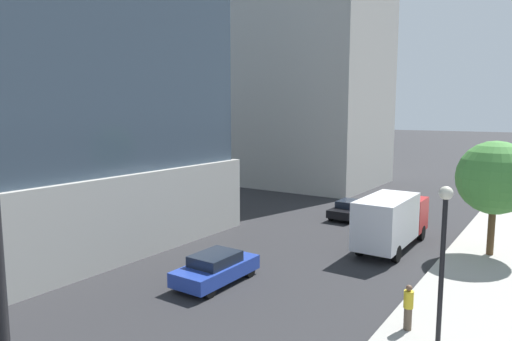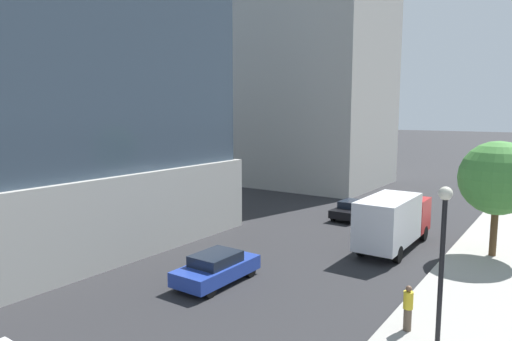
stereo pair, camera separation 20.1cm
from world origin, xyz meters
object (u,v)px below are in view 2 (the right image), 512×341
(construction_building, at_px, (312,43))
(street_lamp, at_px, (443,242))
(car_blue, at_px, (217,268))
(pedestrian_yellow_shirt, at_px, (408,308))
(car_black, at_px, (351,209))
(box_truck, at_px, (393,219))
(street_tree, at_px, (497,178))

(construction_building, relative_size, street_lamp, 6.45)
(car_blue, bearing_deg, pedestrian_yellow_shirt, 1.02)
(street_lamp, relative_size, car_black, 1.31)
(car_black, height_order, box_truck, box_truck)
(construction_building, bearing_deg, box_truck, -50.68)
(construction_building, bearing_deg, street_lamp, -55.00)
(car_black, height_order, pedestrian_yellow_shirt, pedestrian_yellow_shirt)
(street_lamp, distance_m, street_tree, 11.65)
(car_blue, relative_size, car_black, 1.06)
(construction_building, relative_size, street_tree, 5.58)
(street_tree, xyz_separation_m, car_black, (-9.86, 4.14, -3.67))
(construction_building, height_order, street_tree, construction_building)
(street_lamp, xyz_separation_m, pedestrian_yellow_shirt, (-1.15, 0.54, -2.70))
(car_black, relative_size, box_truck, 0.56)
(box_truck, bearing_deg, street_tree, 17.36)
(car_blue, bearing_deg, car_black, 90.00)
(street_lamp, xyz_separation_m, car_blue, (-9.77, 0.38, -2.97))
(street_tree, height_order, car_blue, street_tree)
(pedestrian_yellow_shirt, bearing_deg, street_tree, 83.65)
(street_tree, relative_size, pedestrian_yellow_shirt, 3.75)
(street_lamp, height_order, box_truck, street_lamp)
(street_lamp, relative_size, box_truck, 0.74)
(construction_building, relative_size, car_black, 8.48)
(box_truck, bearing_deg, construction_building, 129.32)
(construction_building, xyz_separation_m, pedestrian_yellow_shirt, (19.10, -28.38, -14.08))
(street_tree, distance_m, car_black, 11.31)
(construction_building, relative_size, box_truck, 4.74)
(street_tree, relative_size, car_black, 1.52)
(car_blue, height_order, pedestrian_yellow_shirt, pedestrian_yellow_shirt)
(street_lamp, height_order, street_tree, street_tree)
(street_lamp, xyz_separation_m, box_truck, (-4.83, 10.09, -1.94))
(street_tree, distance_m, car_blue, 15.39)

